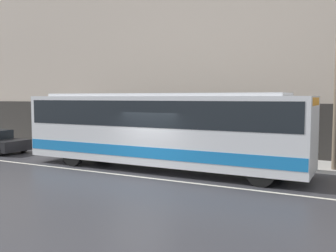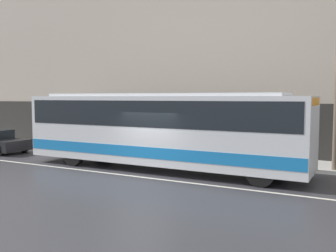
# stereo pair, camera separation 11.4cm
# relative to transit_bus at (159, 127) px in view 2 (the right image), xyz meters

# --- Properties ---
(ground_plane) EXTENTS (60.00, 60.00, 0.00)m
(ground_plane) POSITION_rel_transit_bus_xyz_m (0.22, -1.73, -1.84)
(ground_plane) COLOR #333338
(sidewalk) EXTENTS (60.00, 2.54, 0.15)m
(sidewalk) POSITION_rel_transit_bus_xyz_m (0.22, 3.54, -1.77)
(sidewalk) COLOR #A09E99
(sidewalk) RESTS_ON ground_plane
(building_facade) EXTENTS (60.00, 0.35, 13.42)m
(building_facade) POSITION_rel_transit_bus_xyz_m (0.22, 4.96, 4.66)
(building_facade) COLOR #B7A899
(building_facade) RESTS_ON ground_plane
(lane_stripe) EXTENTS (54.00, 0.14, 0.01)m
(lane_stripe) POSITION_rel_transit_bus_xyz_m (0.22, -1.73, -1.84)
(lane_stripe) COLOR beige
(lane_stripe) RESTS_ON ground_plane
(transit_bus) EXTENTS (12.50, 2.55, 3.27)m
(transit_bus) POSITION_rel_transit_bus_xyz_m (0.00, 0.00, 0.00)
(transit_bus) COLOR silver
(transit_bus) RESTS_ON ground_plane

